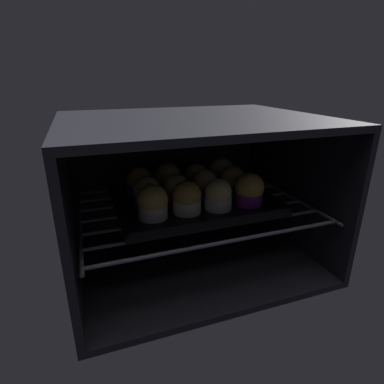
{
  "coord_description": "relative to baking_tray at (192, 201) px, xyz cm",
  "views": [
    {
      "loc": [
        -24.55,
        -45.25,
        44.22
      ],
      "look_at": [
        0.0,
        23.02,
        17.02
      ],
      "focal_mm": 29.1,
      "sensor_mm": 36.0,
      "label": 1
    }
  ],
  "objects": [
    {
      "name": "muffin_row2_col0",
      "position": [
        -11.76,
        7.63,
        3.81
      ],
      "size": [
        6.34,
        6.34,
        7.3
      ],
      "color": "#7A238C",
      "rests_on": "baking_tray"
    },
    {
      "name": "muffin_row1_col0",
      "position": [
        -11.34,
        -0.35,
        3.69
      ],
      "size": [
        6.59,
        6.59,
        7.11
      ],
      "color": "#0C8C84",
      "rests_on": "baking_tray"
    },
    {
      "name": "baking_tray",
      "position": [
        0.0,
        0.0,
        0.0
      ],
      "size": [
        37.89,
        30.31,
        2.2
      ],
      "color": "black",
      "rests_on": "oven_rack"
    },
    {
      "name": "oven_rack",
      "position": [
        0.0,
        -1.02,
        -1.08
      ],
      "size": [
        54.8,
        42.0,
        0.8
      ],
      "color": "#51515B",
      "rests_on": "oven_cavity"
    },
    {
      "name": "muffin_row0_col1",
      "position": [
        -3.84,
        -7.24,
        3.98
      ],
      "size": [
        6.43,
        6.43,
        7.4
      ],
      "color": "silver",
      "rests_on": "baking_tray"
    },
    {
      "name": "muffin_row2_col1",
      "position": [
        -3.94,
        7.67,
        4.07
      ],
      "size": [
        6.79,
        6.79,
        7.67
      ],
      "color": "silver",
      "rests_on": "baking_tray"
    },
    {
      "name": "muffin_row1_col2",
      "position": [
        3.46,
        0.13,
        3.73
      ],
      "size": [
        6.32,
        6.32,
        7.16
      ],
      "color": "#0C8C84",
      "rests_on": "baking_tray"
    },
    {
      "name": "muffin_row1_col3",
      "position": [
        11.04,
        -0.01,
        3.92
      ],
      "size": [
        6.45,
        6.45,
        7.77
      ],
      "color": "#0C8C84",
      "rests_on": "baking_tray"
    },
    {
      "name": "muffin_row0_col0",
      "position": [
        -11.68,
        -7.49,
        3.95
      ],
      "size": [
        6.74,
        6.74,
        7.67
      ],
      "color": "silver",
      "rests_on": "baking_tray"
    },
    {
      "name": "muffin_row0_col2",
      "position": [
        3.62,
        -7.68,
        3.88
      ],
      "size": [
        6.32,
        6.32,
        7.23
      ],
      "color": "silver",
      "rests_on": "baking_tray"
    },
    {
      "name": "muffin_row2_col2",
      "position": [
        4.15,
        7.84,
        3.43
      ],
      "size": [
        6.32,
        6.32,
        6.72
      ],
      "color": "silver",
      "rests_on": "baking_tray"
    },
    {
      "name": "muffin_row2_col3",
      "position": [
        11.53,
        7.61,
        4.12
      ],
      "size": [
        6.68,
        6.68,
        8.31
      ],
      "color": "#1928B7",
      "rests_on": "baking_tray"
    },
    {
      "name": "oven_cavity",
      "position": [
        0.0,
        3.23,
        2.32
      ],
      "size": [
        59.0,
        47.0,
        37.0
      ],
      "color": "black",
      "rests_on": "ground"
    },
    {
      "name": "muffin_row1_col1",
      "position": [
        -4.11,
        -0.08,
        3.58
      ],
      "size": [
        6.32,
        6.32,
        6.83
      ],
      "color": "red",
      "rests_on": "baking_tray"
    },
    {
      "name": "muffin_row0_col3",
      "position": [
        11.59,
        -7.88,
        4.11
      ],
      "size": [
        6.9,
        6.9,
        7.8
      ],
      "color": "#7A238C",
      "rests_on": "baking_tray"
    }
  ]
}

